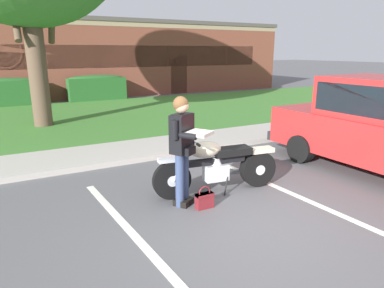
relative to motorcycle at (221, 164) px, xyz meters
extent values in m
plane|color=#565659|center=(-0.03, -1.13, -0.49)|extent=(140.00, 140.00, 0.00)
cube|color=#ADA89E|center=(-0.03, 2.23, -0.43)|extent=(60.00, 0.20, 0.12)
cube|color=#ADA89E|center=(-0.03, 3.08, -0.45)|extent=(60.00, 1.50, 0.08)
cube|color=#3D752D|center=(-0.03, 7.89, -0.46)|extent=(60.00, 8.11, 0.06)
cube|color=silver|center=(-1.79, -0.93, -0.49)|extent=(0.46, 4.40, 0.01)
cube|color=silver|center=(1.02, -0.93, -0.49)|extent=(0.46, 4.40, 0.01)
cylinder|color=black|center=(-0.87, 0.11, -0.17)|extent=(0.65, 0.18, 0.64)
cylinder|color=silver|center=(-0.87, 0.11, -0.17)|extent=(0.19, 0.14, 0.18)
cylinder|color=black|center=(0.71, -0.09, -0.17)|extent=(0.66, 0.26, 0.64)
cylinder|color=silver|center=(0.71, -0.09, -0.17)|extent=(0.20, 0.22, 0.18)
cube|color=silver|center=(-0.87, 0.11, 0.18)|extent=(0.45, 0.19, 0.06)
cube|color=beige|center=(0.76, -0.10, 0.17)|extent=(0.46, 0.25, 0.08)
cylinder|color=silver|center=(-0.75, 0.01, 0.11)|extent=(0.31, 0.08, 0.58)
cylinder|color=silver|center=(-0.73, 0.17, 0.11)|extent=(0.31, 0.08, 0.58)
sphere|color=silver|center=(-0.70, 0.08, 0.37)|extent=(0.17, 0.17, 0.17)
cylinder|color=silver|center=(-0.56, 0.07, 0.49)|extent=(0.12, 0.72, 0.03)
cylinder|color=black|center=(-0.61, -0.29, 0.49)|extent=(0.06, 0.10, 0.04)
cylinder|color=black|center=(-0.52, 0.42, 0.49)|extent=(0.06, 0.10, 0.04)
sphere|color=silver|center=(-0.62, -0.23, 0.65)|extent=(0.08, 0.08, 0.08)
sphere|color=silver|center=(-0.55, 0.37, 0.65)|extent=(0.08, 0.08, 0.08)
cube|color=#B2BCC6|center=(-0.64, 0.08, 0.59)|extent=(0.18, 0.37, 0.35)
cube|color=black|center=(-0.13, 0.01, 0.07)|extent=(1.10, 0.24, 0.10)
ellipsoid|color=beige|center=(-0.30, 0.03, 0.29)|extent=(0.60, 0.39, 0.26)
cube|color=black|center=(0.20, -0.03, 0.21)|extent=(0.67, 0.36, 0.12)
cube|color=silver|center=(-0.10, 0.01, -0.13)|extent=(0.43, 0.29, 0.28)
cylinder|color=silver|center=(-0.13, 0.01, 0.03)|extent=(0.19, 0.14, 0.21)
cylinder|color=silver|center=(-0.07, 0.00, 0.03)|extent=(0.19, 0.14, 0.21)
cylinder|color=silver|center=(0.29, 0.10, -0.23)|extent=(0.61, 0.15, 0.08)
cylinder|color=silver|center=(0.48, 0.08, -0.23)|extent=(0.61, 0.15, 0.08)
cylinder|color=black|center=(0.00, -0.17, -0.34)|extent=(0.14, 0.11, 0.30)
cube|color=black|center=(-0.75, -0.14, -0.44)|extent=(0.22, 0.26, 0.10)
cube|color=black|center=(-0.87, -0.22, -0.44)|extent=(0.22, 0.26, 0.10)
cylinder|color=navy|center=(-0.76, -0.13, -0.06)|extent=(0.14, 0.14, 0.86)
cylinder|color=navy|center=(-0.88, -0.20, -0.06)|extent=(0.14, 0.14, 0.86)
cube|color=black|center=(-0.82, -0.16, 0.66)|extent=(0.44, 0.39, 0.58)
cube|color=black|center=(-0.82, -0.16, 0.93)|extent=(0.36, 0.33, 0.06)
sphere|color=tan|center=(-0.82, -0.16, 1.07)|extent=(0.21, 0.21, 0.21)
sphere|color=brown|center=(-0.83, -0.15, 1.10)|extent=(0.23, 0.23, 0.23)
cube|color=black|center=(-0.75, -0.27, 0.41)|extent=(0.24, 0.20, 0.12)
cylinder|color=black|center=(-0.60, -0.21, 0.68)|extent=(0.26, 0.34, 0.09)
cylinder|color=black|center=(-0.87, -0.38, 0.68)|extent=(0.26, 0.34, 0.09)
cylinder|color=black|center=(-0.63, -0.06, 0.76)|extent=(0.10, 0.10, 0.28)
cylinder|color=black|center=(-1.00, -0.30, 0.76)|extent=(0.10, 0.10, 0.28)
cube|color=beige|center=(-0.66, -0.42, 0.70)|extent=(0.44, 0.44, 0.05)
cube|color=maroon|center=(-0.58, -0.44, -0.37)|extent=(0.28, 0.12, 0.24)
cube|color=maroon|center=(-0.58, -0.45, -0.27)|extent=(0.28, 0.13, 0.04)
torus|color=maroon|center=(-0.58, -0.44, -0.23)|extent=(0.20, 0.02, 0.20)
cube|color=black|center=(2.53, -1.07, 0.99)|extent=(0.18, 2.72, 0.55)
cube|color=black|center=(3.30, 0.20, 0.95)|extent=(1.57, 0.32, 0.51)
cube|color=black|center=(3.23, 1.51, -0.09)|extent=(1.90, 0.20, 0.20)
cylinder|color=black|center=(2.39, 0.53, -0.19)|extent=(0.27, 0.61, 0.60)
cylinder|color=black|center=(4.17, 0.62, -0.19)|extent=(0.27, 0.61, 0.60)
cylinder|color=brown|center=(-2.16, 7.00, 1.14)|extent=(0.56, 0.56, 3.27)
cylinder|color=brown|center=(-1.62, 7.00, 2.76)|extent=(0.20, 1.24, 1.40)
cylinder|color=brown|center=(-2.60, 7.00, 2.77)|extent=(0.20, 1.03, 1.40)
cube|color=#235623|center=(-3.11, 12.26, 0.06)|extent=(3.00, 0.90, 1.10)
ellipsoid|color=#235623|center=(-3.11, 12.26, 0.61)|extent=(2.85, 0.84, 0.28)
cube|color=#235623|center=(0.77, 12.26, 0.06)|extent=(2.69, 0.90, 1.10)
ellipsoid|color=#235623|center=(0.77, 12.26, 0.61)|extent=(2.55, 0.84, 0.28)
cube|color=brown|center=(1.01, 18.18, 1.40)|extent=(22.74, 10.42, 3.78)
cube|color=#998466|center=(1.01, 13.01, 3.17)|extent=(22.74, 0.10, 0.24)
cube|color=#4C4742|center=(1.01, 18.18, 3.39)|extent=(22.96, 10.53, 0.20)
cube|color=#1E282D|center=(1.01, 13.00, 1.59)|extent=(19.33, 0.06, 1.10)
cube|color=brown|center=(-2.86, 12.99, 1.59)|extent=(0.08, 0.04, 1.20)
cube|color=brown|center=(1.01, 12.99, 1.59)|extent=(0.08, 0.04, 1.20)
cube|color=brown|center=(4.87, 12.99, 1.59)|extent=(0.08, 0.04, 1.20)
cube|color=brown|center=(8.74, 12.99, 1.59)|extent=(0.08, 0.04, 1.20)
cube|color=#473323|center=(5.56, 13.01, 0.56)|extent=(1.00, 0.08, 2.10)
camera|label=1|loc=(-3.02, -4.59, 1.84)|focal=31.89mm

